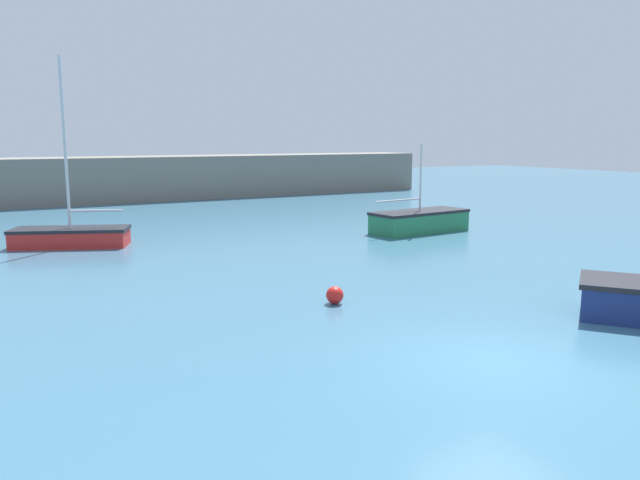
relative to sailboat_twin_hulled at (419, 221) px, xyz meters
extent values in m
cube|color=#38667F|center=(-8.68, -13.19, -0.57)|extent=(120.00, 120.00, 0.20)
cube|color=slate|center=(-8.68, 20.14, 0.93)|extent=(44.59, 3.96, 2.81)
cube|color=#287A4C|center=(0.00, 0.00, -0.07)|extent=(4.53, 2.05, 0.81)
cube|color=black|center=(0.00, 0.00, 0.39)|extent=(4.62, 2.09, 0.12)
cylinder|color=silver|center=(0.00, 0.00, 1.81)|extent=(0.08, 0.08, 2.95)
cylinder|color=silver|center=(-1.24, -0.12, 0.97)|extent=(2.49, 0.31, 0.07)
cube|color=red|center=(-13.63, 3.54, -0.18)|extent=(4.34, 2.97, 0.59)
cube|color=black|center=(-13.63, 3.54, 0.17)|extent=(4.43, 3.03, 0.12)
cylinder|color=silver|center=(-13.63, 3.54, 3.29)|extent=(0.11, 0.11, 6.35)
cylinder|color=silver|center=(-12.75, 3.16, 0.86)|extent=(1.80, 0.83, 0.09)
sphere|color=red|center=(-9.20, -8.32, -0.26)|extent=(0.43, 0.43, 0.43)
camera|label=1|loc=(-16.80, -21.07, 3.56)|focal=35.00mm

